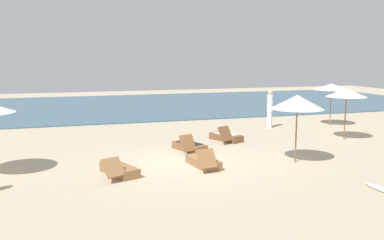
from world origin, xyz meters
name	(u,v)px	position (x,y,z in m)	size (l,w,h in m)	color
ground_plane	(184,163)	(0.00, 0.00, 0.00)	(60.00, 60.00, 0.00)	#BCAD8E
ocean_water	(119,106)	(0.00, 17.00, 0.03)	(48.00, 16.00, 0.06)	#3D6075
umbrella_1	(297,102)	(3.72, -0.95, 2.09)	(1.79, 1.79, 2.33)	brown
umbrella_2	(347,93)	(7.88, 1.93, 2.05)	(1.73, 1.73, 2.25)	brown
umbrella_4	(332,87)	(9.51, 5.28, 2.03)	(1.87, 1.87, 2.20)	olive
lounger_0	(189,146)	(0.73, 1.78, 0.18)	(1.16, 1.73, 0.74)	brown
lounger_1	(226,137)	(2.80, 3.14, 0.18)	(1.22, 1.74, 0.73)	brown
lounger_2	(204,162)	(0.51, -0.61, 0.17)	(0.84, 1.73, 0.72)	olive
lounger_3	(119,170)	(-2.29, -0.76, 0.17)	(1.18, 1.80, 0.67)	olive
person_1	(270,108)	(6.13, 5.57, 1.01)	(0.34, 0.34, 1.93)	white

